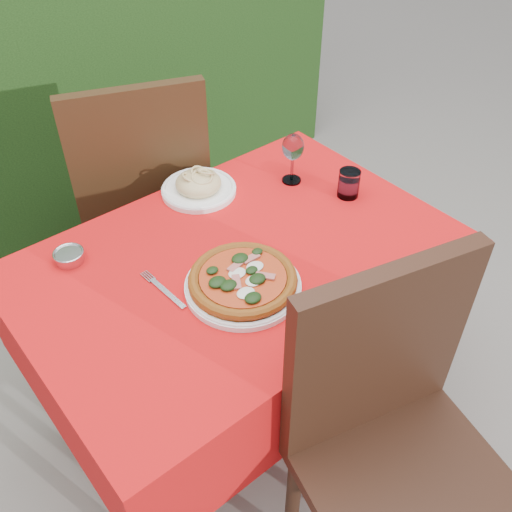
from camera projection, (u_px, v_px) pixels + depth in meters
ground at (244, 404)px, 2.15m from camera, size 60.00×60.00×0.00m
hedge at (16, 43)px, 2.45m from camera, size 3.20×0.55×1.78m
dining_table at (241, 292)px, 1.76m from camera, size 1.26×0.86×0.75m
chair_near at (395, 436)px, 1.37m from camera, size 0.58×0.58×1.06m
chair_far at (142, 187)px, 2.17m from camera, size 0.62×0.62×1.06m
pizza_plate at (243, 281)px, 1.54m from camera, size 0.34×0.34×0.06m
pasta_plate at (199, 186)px, 1.88m from camera, size 0.25×0.25×0.07m
water_glass at (349, 185)px, 1.86m from camera, size 0.07×0.07×0.09m
wine_glass at (293, 149)px, 1.87m from camera, size 0.07×0.07×0.18m
fork at (167, 293)px, 1.54m from camera, size 0.04×0.20×0.01m
steel_ramekin at (69, 257)px, 1.63m from camera, size 0.08×0.08×0.03m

